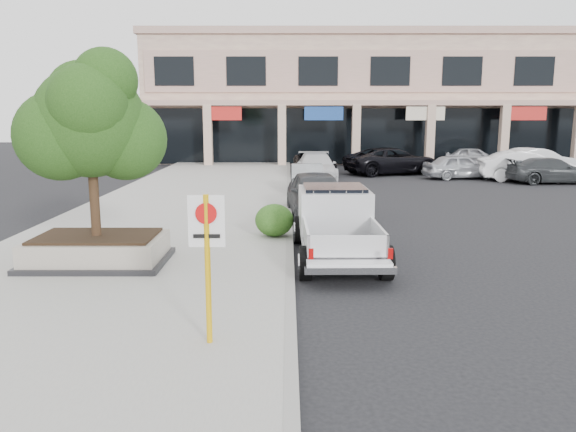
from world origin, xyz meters
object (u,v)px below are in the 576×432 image
object	(u,v)px
curb_car_d	(314,163)
lot_car_c	(551,170)
no_parking_sign	(207,249)
lot_car_e	(474,157)
lot_car_f	(536,162)
curb_car_a	(317,194)
curb_car_b	(307,179)
lot_car_d	(392,161)
curb_car_c	(316,167)
pickup_truck	(338,225)
lot_car_a	(459,167)
planter_tree	(98,123)
lot_car_b	(527,166)
planter	(98,250)

from	to	relation	value
curb_car_d	lot_car_c	size ratio (longest dim) A/B	1.08
no_parking_sign	lot_car_e	size ratio (longest dim) A/B	0.58
lot_car_f	curb_car_a	bearing A→B (deg)	120.79
curb_car_b	lot_car_d	world-z (taller)	lot_car_d
curb_car_c	lot_car_f	distance (m)	13.36
pickup_truck	curb_car_d	xyz separation A→B (m)	(0.32, 19.87, -0.17)
lot_car_d	curb_car_c	bearing A→B (deg)	104.22
no_parking_sign	lot_car_a	size ratio (longest dim) A/B	0.57
planter_tree	lot_car_b	bearing A→B (deg)	45.15
curb_car_a	curb_car_d	bearing A→B (deg)	83.01
lot_car_b	lot_car_d	bearing A→B (deg)	69.82
lot_car_a	lot_car_e	world-z (taller)	lot_car_a
planter	lot_car_a	bearing A→B (deg)	52.75
planter_tree	lot_car_e	size ratio (longest dim) A/B	1.01
curb_car_d	lot_car_d	world-z (taller)	lot_car_d
planter_tree	lot_car_f	distance (m)	27.76
planter	planter_tree	distance (m)	2.95
curb_car_b	curb_car_d	bearing A→B (deg)	85.31
curb_car_a	lot_car_a	xyz separation A→B (m)	(8.55, 11.67, -0.12)
planter	lot_car_f	size ratio (longest dim) A/B	0.66
pickup_truck	curb_car_c	bearing A→B (deg)	88.11
pickup_truck	lot_car_d	world-z (taller)	pickup_truck
planter	lot_car_b	bearing A→B (deg)	45.18
planter_tree	curb_car_d	bearing A→B (deg)	74.11
lot_car_d	lot_car_e	world-z (taller)	lot_car_d
no_parking_sign	lot_car_b	bearing A→B (deg)	57.45
pickup_truck	curb_car_d	world-z (taller)	pickup_truck
pickup_truck	lot_car_a	bearing A→B (deg)	63.63
curb_car_b	curb_car_c	size ratio (longest dim) A/B	0.79
lot_car_d	lot_car_c	bearing A→B (deg)	-140.73
no_parking_sign	lot_car_d	bearing A→B (deg)	73.70
curb_car_b	curb_car_d	world-z (taller)	curb_car_d
lot_car_f	lot_car_d	bearing A→B (deg)	71.74
curb_car_d	lot_car_a	distance (m)	8.35
planter	curb_car_a	size ratio (longest dim) A/B	0.67
lot_car_c	lot_car_e	bearing A→B (deg)	3.41
planter	curb_car_c	distance (m)	18.66
lot_car_d	lot_car_f	bearing A→B (deg)	-114.43
lot_car_f	lot_car_a	bearing A→B (deg)	95.77
planter	lot_car_d	world-z (taller)	lot_car_d
curb_car_a	lot_car_e	size ratio (longest dim) A/B	1.20
lot_car_c	lot_car_d	size ratio (longest dim) A/B	0.80
planter_tree	lot_car_d	size ratio (longest dim) A/B	0.69
curb_car_c	lot_car_d	xyz separation A→B (m)	(4.73, 3.23, 0.06)
lot_car_c	lot_car_d	xyz separation A→B (m)	(-7.51, 4.45, 0.13)
lot_car_e	curb_car_a	bearing A→B (deg)	163.24
planter_tree	planter	bearing A→B (deg)	-131.03
curb_car_a	lot_car_f	size ratio (longest dim) A/B	0.98
curb_car_d	lot_car_e	world-z (taller)	curb_car_d
curb_car_b	lot_car_b	xyz separation A→B (m)	(12.03, 4.96, 0.15)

